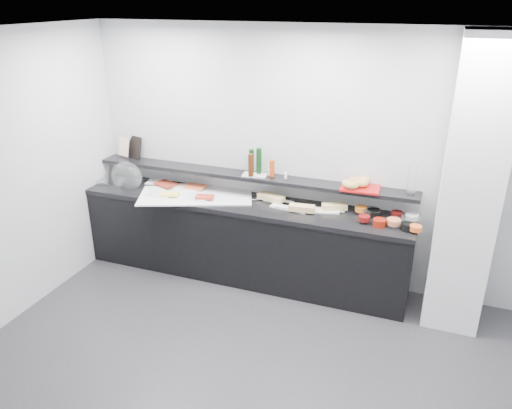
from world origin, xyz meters
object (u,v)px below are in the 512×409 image
(cloche_base, at_px, (116,183))
(framed_print, at_px, (135,147))
(sandwich_plate_mid, at_px, (290,207))
(carafe, at_px, (412,180))
(bread_tray, at_px, (360,188))
(condiment_tray, at_px, (255,175))

(cloche_base, relative_size, framed_print, 1.55)
(sandwich_plate_mid, xyz_separation_m, carafe, (1.16, 0.16, 0.39))
(carafe, bearing_deg, bread_tray, -177.61)
(bread_tray, relative_size, carafe, 1.27)
(cloche_base, xyz_separation_m, carafe, (3.27, 0.20, 0.38))
(sandwich_plate_mid, distance_m, framed_print, 2.05)
(cloche_base, bearing_deg, carafe, 17.76)
(cloche_base, height_order, bread_tray, bread_tray)
(condiment_tray, bearing_deg, sandwich_plate_mid, -26.99)
(sandwich_plate_mid, height_order, condiment_tray, condiment_tray)
(carafe, bearing_deg, sandwich_plate_mid, -171.98)
(bread_tray, height_order, carafe, carafe)
(condiment_tray, bearing_deg, framed_print, 168.57)
(bread_tray, bearing_deg, sandwich_plate_mid, -170.43)
(bread_tray, bearing_deg, carafe, 0.05)
(cloche_base, distance_m, carafe, 3.30)
(cloche_base, distance_m, sandwich_plate_mid, 2.11)
(sandwich_plate_mid, bearing_deg, bread_tray, 19.52)
(framed_print, height_order, condiment_tray, framed_print)
(condiment_tray, xyz_separation_m, bread_tray, (1.13, -0.01, 0.00))
(framed_print, bearing_deg, carafe, 17.82)
(cloche_base, bearing_deg, sandwich_plate_mid, 15.27)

